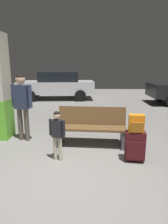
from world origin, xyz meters
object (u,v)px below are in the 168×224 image
Objects in this scene: bench at (91,127)px; backpack_bright at (136,124)px; child at (57,131)px; suitcase at (135,146)px; parked_car_far at (57,85)px; adult at (22,100)px.

bench is 4.79× the size of backpack_bright.
child is at bearing -179.90° from backpack_bright.
suitcase is at bearing 116.64° from backpack_bright.
child is 7.44m from parked_car_far.
suitcase is 0.36× the size of adult.
parked_car_far is at bearing 91.89° from adult.
bench is 1.17m from suitcase.
suitcase is at bearing -43.72° from bench.
suitcase is (0.84, -0.80, -0.12)m from bench.
adult reaches higher than suitcase.
backpack_bright is at bearing -69.49° from parked_car_far.
backpack_bright is 2.76m from adult.
adult is (-2.53, 1.06, 0.25)m from backpack_bright.
child is 0.60× the size of adult.
bench is 0.38× the size of parked_car_far.
child is at bearing -129.50° from bench.
adult is (-2.53, 1.06, 0.70)m from suitcase.
suitcase is 0.45m from backpack_bright.
parked_car_far reaches higher than backpack_bright.
parked_car_far is (-0.21, 6.27, -0.22)m from adult.
parked_car_far is (-1.90, 6.52, 0.36)m from bench.
child reaches higher than backpack_bright.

